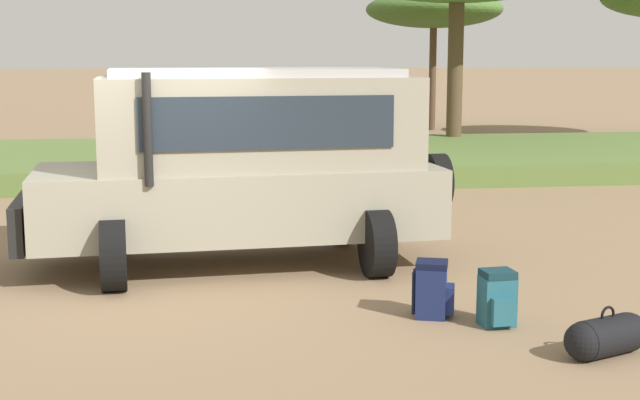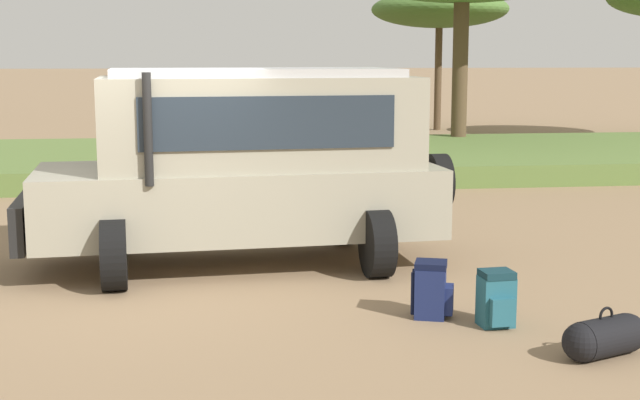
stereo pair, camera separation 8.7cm
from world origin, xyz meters
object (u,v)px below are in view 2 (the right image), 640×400
object	(u,v)px
backpack_cluster_center	(432,290)
safari_vehicle	(248,162)
duffel_bag_low_black_case	(605,337)
acacia_tree_centre_back	(439,10)
backpack_beside_front_wheel	(496,299)

from	to	relation	value
backpack_cluster_center	safari_vehicle	bearing A→B (deg)	123.90
safari_vehicle	duffel_bag_low_black_case	bearing A→B (deg)	-53.19
backpack_cluster_center	duffel_bag_low_black_case	distance (m)	1.81
duffel_bag_low_black_case	acacia_tree_centre_back	size ratio (longest dim) A/B	0.17
backpack_cluster_center	acacia_tree_centre_back	size ratio (longest dim) A/B	0.11
safari_vehicle	acacia_tree_centre_back	bearing A→B (deg)	68.89
backpack_cluster_center	acacia_tree_centre_back	bearing A→B (deg)	75.26
safari_vehicle	duffel_bag_low_black_case	size ratio (longest dim) A/B	6.36
duffel_bag_low_black_case	backpack_cluster_center	bearing A→B (deg)	131.73
backpack_beside_front_wheel	backpack_cluster_center	size ratio (longest dim) A/B	0.97
duffel_bag_low_black_case	acacia_tree_centre_back	bearing A→B (deg)	78.92
safari_vehicle	backpack_cluster_center	size ratio (longest dim) A/B	9.50
acacia_tree_centre_back	backpack_beside_front_wheel	bearing A→B (deg)	-103.17
safari_vehicle	backpack_beside_front_wheel	size ratio (longest dim) A/B	9.82
duffel_bag_low_black_case	acacia_tree_centre_back	distance (m)	24.01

